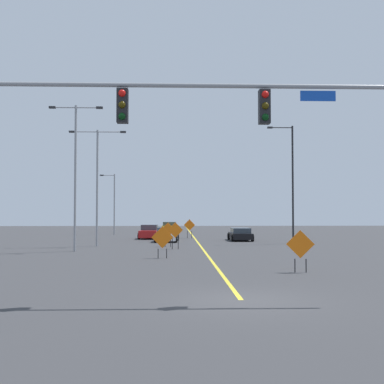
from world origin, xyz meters
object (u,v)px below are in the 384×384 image
object	(u,v)px
construction_sign_median_far	(300,246)
construction_sign_right_lane	(175,232)
construction_sign_left_shoulder	(189,226)
construction_sign_right_shoulder	(168,231)
car_white_approaching	(167,235)
traffic_signal_assembly	(123,125)
construction_sign_left_lane	(162,239)
street_lamp_near_left	(97,177)
car_yellow_far	(170,227)
street_lamp_far_right	(291,179)
car_red_distant	(149,232)
street_lamp_far_left	(113,201)
street_lamp_mid_left	(75,166)
car_black_near	(240,234)

from	to	relation	value
construction_sign_median_far	construction_sign_right_lane	world-z (taller)	construction_sign_right_lane
construction_sign_left_shoulder	construction_sign_right_lane	xyz separation A→B (m)	(-1.45, -14.81, 0.01)
construction_sign_right_shoulder	car_white_approaching	size ratio (longest dim) A/B	0.43
construction_sign_right_shoulder	traffic_signal_assembly	bearing A→B (deg)	-92.55
construction_sign_left_lane	construction_sign_right_lane	xyz separation A→B (m)	(0.75, 6.98, 0.11)
street_lamp_near_left	car_yellow_far	bearing A→B (deg)	79.35
construction_sign_right_shoulder	car_yellow_far	distance (m)	29.25
street_lamp_far_right	construction_sign_left_shoulder	distance (m)	12.82
street_lamp_far_right	car_yellow_far	distance (m)	28.22
construction_sign_left_shoulder	construction_sign_median_far	size ratio (longest dim) A/B	1.03
construction_sign_left_lane	car_red_distant	size ratio (longest dim) A/B	0.45
car_yellow_far	construction_sign_left_lane	bearing A→B (deg)	-90.03
street_lamp_near_left	construction_sign_median_far	xyz separation A→B (m)	(11.61, -17.18, -4.23)
car_yellow_far	construction_sign_median_far	bearing A→B (deg)	-82.22
street_lamp_far_left	construction_sign_left_lane	size ratio (longest dim) A/B	3.89
construction_sign_left_shoulder	construction_sign_right_shoulder	xyz separation A→B (m)	(-2.01, -12.26, -0.04)
street_lamp_near_left	construction_sign_right_lane	world-z (taller)	street_lamp_near_left
street_lamp_far_left	construction_sign_left_shoulder	distance (m)	12.67
construction_sign_left_lane	street_lamp_mid_left	bearing A→B (deg)	139.40
car_yellow_far	car_white_approaching	bearing A→B (deg)	-90.03
street_lamp_far_left	construction_sign_right_shoulder	bearing A→B (deg)	-72.09
traffic_signal_assembly	construction_sign_right_shoulder	world-z (taller)	traffic_signal_assembly
construction_sign_right_shoulder	car_white_approaching	bearing A→B (deg)	91.53
street_lamp_far_left	car_black_near	distance (m)	18.89
construction_sign_left_shoulder	street_lamp_mid_left	bearing A→B (deg)	-116.40
construction_sign_median_far	street_lamp_mid_left	bearing A→B (deg)	135.44
street_lamp_far_left	construction_sign_right_shoulder	xyz separation A→B (m)	(6.78, -20.97, -2.80)
traffic_signal_assembly	construction_sign_left_shoulder	xyz separation A→B (m)	(3.05, 35.60, -4.07)
street_lamp_near_left	car_white_approaching	bearing A→B (deg)	48.48
construction_sign_right_shoulder	construction_sign_left_shoulder	bearing A→B (deg)	80.69
street_lamp_far_right	car_black_near	bearing A→B (deg)	129.12
street_lamp_far_right	construction_sign_left_lane	distance (m)	17.34
traffic_signal_assembly	construction_sign_left_shoulder	distance (m)	35.96
street_lamp_far_right	construction_sign_right_shoulder	bearing A→B (deg)	-161.30
car_red_distant	car_yellow_far	world-z (taller)	car_red_distant
construction_sign_left_lane	car_white_approaching	size ratio (longest dim) A/B	0.42
traffic_signal_assembly	construction_sign_right_lane	bearing A→B (deg)	85.61
construction_sign_left_lane	construction_sign_right_lane	distance (m)	7.02
construction_sign_left_shoulder	car_red_distant	xyz separation A→B (m)	(-4.01, -0.62, -0.59)
street_lamp_far_right	street_lamp_near_left	size ratio (longest dim) A/B	1.10
construction_sign_left_lane	car_white_approaching	bearing A→B (deg)	89.97
construction_sign_median_far	car_black_near	bearing A→B (deg)	88.70
car_black_near	car_white_approaching	size ratio (longest dim) A/B	1.03
street_lamp_mid_left	construction_sign_left_lane	world-z (taller)	street_lamp_mid_left
construction_sign_right_lane	car_red_distant	bearing A→B (deg)	100.24
car_black_near	street_lamp_far_left	bearing A→B (deg)	136.21
construction_sign_left_shoulder	car_red_distant	world-z (taller)	construction_sign_left_shoulder
street_lamp_mid_left	car_red_distant	xyz separation A→B (m)	(4.23, 15.99, -5.13)
construction_sign_right_shoulder	construction_sign_left_lane	bearing A→B (deg)	-91.13
construction_sign_left_lane	construction_sign_median_far	xyz separation A→B (m)	(6.27, -6.94, 0.03)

